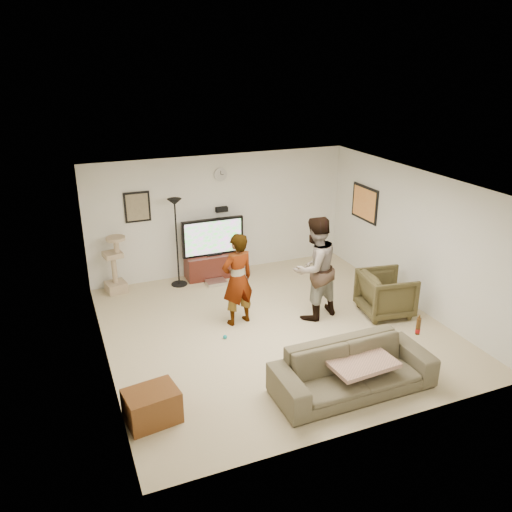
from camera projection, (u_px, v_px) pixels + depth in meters
name	position (u px, v px, depth m)	size (l,w,h in m)	color
floor	(274.00, 328.00, 8.78)	(5.50, 5.50, 0.02)	#C4BA8B
ceiling	(276.00, 183.00, 7.87)	(5.50, 5.50, 0.02)	white
wall_back	(221.00, 215.00, 10.70)	(5.50, 0.04, 2.50)	white
wall_front	(373.00, 341.00, 5.95)	(5.50, 0.04, 2.50)	white
wall_left	(100.00, 287.00, 7.35)	(0.04, 5.50, 2.50)	white
wall_right	(414.00, 239.00, 9.29)	(0.04, 5.50, 2.50)	white
wall_clock	(220.00, 174.00, 10.36)	(0.26, 0.26, 0.04)	silver
wall_speaker	(222.00, 209.00, 10.60)	(0.25, 0.10, 0.10)	black
picture_back	(137.00, 207.00, 9.95)	(0.42, 0.03, 0.52)	#746951
picture_right	(365.00, 203.00, 10.57)	(0.03, 0.78, 0.62)	#F78E43
tv_stand	(214.00, 265.00, 10.76)	(1.18, 0.45, 0.49)	#3F1711
console_box	(216.00, 282.00, 10.46)	(0.40, 0.30, 0.07)	silver
tv	(213.00, 237.00, 10.53)	(1.29, 0.08, 0.77)	black
tv_screen	(214.00, 237.00, 10.49)	(1.19, 0.01, 0.68)	#35DA36
floor_lamp	(177.00, 243.00, 10.12)	(0.32, 0.32, 1.78)	black
cat_tree	(114.00, 265.00, 9.92)	(0.37, 0.37, 1.15)	tan
person_left	(238.00, 279.00, 8.67)	(0.59, 0.39, 1.63)	#A0A2B7
person_right	(315.00, 268.00, 8.85)	(0.89, 0.70, 1.84)	#3E6988
sofa	(353.00, 369.00, 7.04)	(2.24, 0.88, 0.65)	brown
throw_blanket	(360.00, 361.00, 7.03)	(0.90, 0.70, 0.06)	tan
beer_bottle	(418.00, 326.00, 7.24)	(0.06, 0.06, 0.25)	#4C2E11
armchair	(386.00, 294.00, 9.14)	(0.84, 0.86, 0.78)	#3D371E
side_table	(152.00, 406.00, 6.48)	(0.65, 0.49, 0.44)	#5C3416
toy_ball	(225.00, 337.00, 8.43)	(0.07, 0.07, 0.07)	teal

